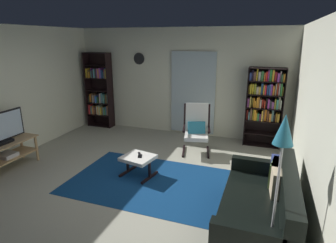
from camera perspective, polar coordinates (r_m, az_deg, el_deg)
The scene contains 16 objects.
ground_plane at distance 4.86m, azimuth -8.65°, elevation -12.40°, with size 7.02×7.02×0.00m, color #A7A693.
wall_back at distance 7.01m, azimuth 2.25°, elevation 8.06°, with size 5.60×0.06×2.60m, color silver.
wall_right at distance 3.89m, azimuth 27.95°, elevation -0.88°, with size 0.06×6.00×2.60m, color silver.
glass_door_panel at distance 6.88m, azimuth 5.08°, elevation 5.74°, with size 1.10×0.01×2.00m, color silver.
area_rug at distance 4.89m, azimuth -4.29°, elevation -11.98°, with size 2.58×1.79×0.01m, color navy.
tv_stand at distance 5.90m, azimuth -30.29°, elevation -5.49°, with size 0.48×1.19×0.53m.
television at distance 5.76m, azimuth -30.96°, elevation -1.32°, with size 0.20×0.94×0.57m.
bookshelf_near_tv at distance 7.81m, azimuth -13.75°, elevation 5.86°, with size 0.69×0.30×1.99m.
bookshelf_near_sofa at distance 6.48m, azimuth 19.13°, elevation 3.86°, with size 0.78×0.30×1.75m.
leather_sofa at distance 3.85m, azimuth 18.69°, elevation -16.27°, with size 0.86×1.80×0.81m.
lounge_armchair at distance 5.96m, azimuth 5.84°, elevation -1.13°, with size 0.70×0.76×1.02m.
ottoman at distance 4.96m, azimuth -6.11°, elevation -7.75°, with size 0.60×0.57×0.37m.
tv_remote at distance 5.00m, azimuth -5.87°, elevation -6.61°, with size 0.04×0.14×0.02m, color black.
cell_phone at distance 4.92m, azimuth -5.76°, elevation -7.04°, with size 0.07×0.14×0.01m, color black.
floor_lamp_by_sofa at distance 2.70m, azimuth 22.18°, elevation -5.65°, with size 0.22×0.22×1.72m.
wall_clock at distance 7.26m, azimuth -5.91°, elevation 12.65°, with size 0.29×0.03×0.29m.
Camera 1 is at (2.10, -3.70, 2.34)m, focal length 29.87 mm.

